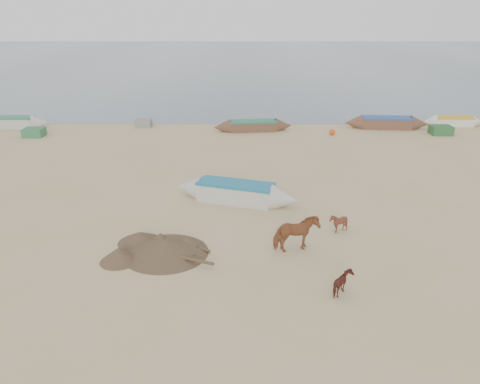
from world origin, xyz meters
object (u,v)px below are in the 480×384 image
near_canoe (236,192)px  calf_right (344,284)px  calf_front (338,223)px  cow_adult (296,234)px

near_canoe → calf_right: bearing=-47.5°
calf_front → calf_right: (-0.72, -4.57, -0.03)m
calf_right → cow_adult: bearing=32.3°
cow_adult → calf_front: 2.54m
near_canoe → calf_front: bearing=-19.7°
calf_front → calf_right: bearing=2.8°
cow_adult → near_canoe: bearing=6.8°
calf_front → near_canoe: near_canoe is taller
calf_right → near_canoe: (-3.52, 7.91, 0.08)m
calf_front → near_canoe: size_ratio=0.14×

